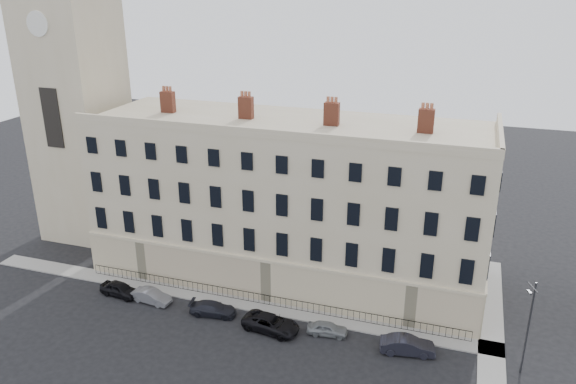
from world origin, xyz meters
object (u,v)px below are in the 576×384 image
at_px(car_a, 120,289).
at_px(car_f, 407,345).
at_px(car_e, 327,329).
at_px(car_d, 271,323).
at_px(car_b, 151,296).
at_px(streetlamp, 528,325).
at_px(car_c, 213,309).

xyz_separation_m(car_a, car_f, (25.79, -0.28, 0.04)).
bearing_deg(car_e, car_f, -100.31).
bearing_deg(car_f, car_d, 82.93).
relative_size(car_a, car_b, 1.04).
bearing_deg(streetlamp, car_c, 158.25).
bearing_deg(streetlamp, car_d, 160.13).
height_order(car_d, car_e, car_d).
height_order(car_b, streetlamp, streetlamp).
distance_m(car_c, streetlamp, 24.82).
bearing_deg(streetlamp, car_f, 159.65).
bearing_deg(car_c, car_e, -96.18).
xyz_separation_m(car_c, streetlamp, (24.57, 0.15, 3.57)).
bearing_deg(car_d, car_b, 94.80).
height_order(car_a, car_b, car_a).
bearing_deg(car_d, streetlamp, -79.58).
relative_size(car_a, car_c, 0.95).
distance_m(car_b, car_d, 11.57).
height_order(car_a, car_c, car_a).
relative_size(car_a, car_f, 0.91).
bearing_deg(car_e, car_a, 83.63).
relative_size(car_c, car_f, 0.96).
distance_m(car_d, streetlamp, 19.42).
bearing_deg(car_c, car_a, 80.96).
xyz_separation_m(car_c, car_f, (16.43, -0.10, 0.11)).
bearing_deg(car_f, car_b, 79.86).
bearing_deg(car_b, streetlamp, -84.36).
xyz_separation_m(car_e, streetlamp, (14.57, -0.15, 3.59)).
relative_size(car_b, car_d, 0.77).
xyz_separation_m(car_d, streetlamp, (19.08, 0.74, 3.49)).
relative_size(car_b, car_f, 0.88).
relative_size(car_d, car_f, 1.14).
distance_m(car_e, car_f, 6.44).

